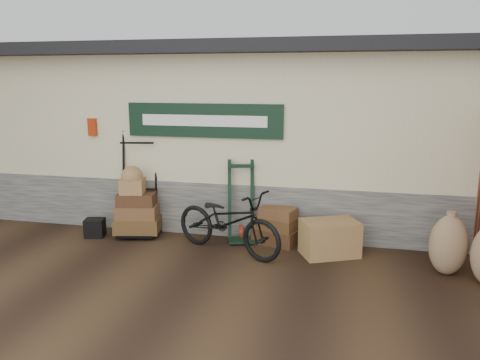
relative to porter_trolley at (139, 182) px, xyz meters
name	(u,v)px	position (x,y,z in m)	size (l,w,h in m)	color
ground	(206,257)	(1.44, -0.85, -0.90)	(80.00, 80.00, 0.00)	black
station_building	(245,130)	(1.43, 1.89, 0.72)	(14.40, 4.10, 3.20)	#4C4C47
porter_trolley	(139,182)	(0.00, 0.00, 0.00)	(0.90, 0.67, 1.79)	black
green_barrow	(241,201)	(1.79, -0.01, -0.23)	(0.48, 0.41, 1.33)	black
suitcase_stack	(276,225)	(2.37, -0.02, -0.59)	(0.69, 0.43, 0.61)	#3A2412
wicker_hamper	(330,238)	(3.23, -0.35, -0.63)	(0.82, 0.53, 0.53)	brown
black_trunk	(95,228)	(-0.66, -0.38, -0.74)	(0.31, 0.27, 0.31)	black
bicycle	(228,218)	(1.71, -0.59, -0.34)	(1.91, 0.67, 1.11)	black
burlap_sack_left	(449,245)	(4.82, -0.73, -0.48)	(0.52, 0.44, 0.83)	brown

